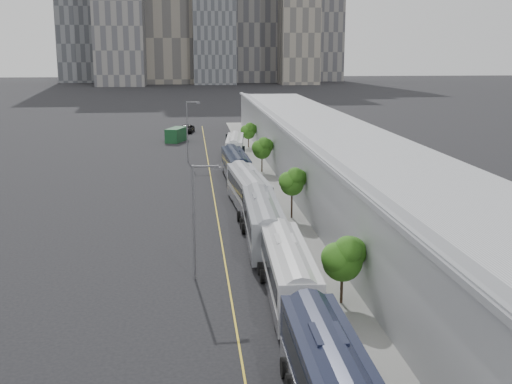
{
  "coord_description": "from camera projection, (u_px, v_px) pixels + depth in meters",
  "views": [
    {
      "loc": [
        -3.89,
        -3.57,
        16.05
      ],
      "look_at": [
        2.06,
        54.95,
        3.0
      ],
      "focal_mm": 45.0,
      "sensor_mm": 36.0,
      "label": 1
    }
  ],
  "objects": [
    {
      "name": "sidewalk",
      "position": [
        328.0,
        220.0,
        61.63
      ],
      "size": [
        10.0,
        170.0,
        0.12
      ],
      "primitive_type": "cube",
      "color": "gray",
      "rests_on": "ground"
    },
    {
      "name": "lane_line",
      "position": [
        218.0,
        224.0,
        60.6
      ],
      "size": [
        0.12,
        160.0,
        0.02
      ],
      "primitive_type": "cube",
      "color": "gold",
      "rests_on": "ground"
    },
    {
      "name": "depot",
      "position": [
        369.0,
        184.0,
        61.27
      ],
      "size": [
        12.45,
        160.4,
        7.2
      ],
      "color": "gray",
      "rests_on": "ground"
    },
    {
      "name": "bus_2",
      "position": [
        288.0,
        277.0,
        41.69
      ],
      "size": [
        3.1,
        13.18,
        3.83
      ],
      "rotation": [
        0.0,
        0.0,
        -0.03
      ],
      "color": "silver",
      "rests_on": "ground"
    },
    {
      "name": "bus_3",
      "position": [
        263.0,
        226.0,
        53.64
      ],
      "size": [
        3.17,
        13.67,
        3.97
      ],
      "rotation": [
        0.0,
        0.0,
        -0.03
      ],
      "color": "gray",
      "rests_on": "ground"
    },
    {
      "name": "bus_4",
      "position": [
        248.0,
        193.0,
        65.9
      ],
      "size": [
        3.6,
        13.69,
        3.96
      ],
      "rotation": [
        0.0,
        0.0,
        0.06
      ],
      "color": "#AAACB4",
      "rests_on": "ground"
    },
    {
      "name": "bus_5",
      "position": [
        236.0,
        168.0,
        80.76
      ],
      "size": [
        2.99,
        12.63,
        3.67
      ],
      "rotation": [
        0.0,
        0.0,
        0.04
      ],
      "color": "black",
      "rests_on": "ground"
    },
    {
      "name": "bus_6",
      "position": [
        235.0,
        149.0,
        96.59
      ],
      "size": [
        3.57,
        12.19,
        3.51
      ],
      "rotation": [
        0.0,
        0.0,
        -0.1
      ],
      "color": "white",
      "rests_on": "ground"
    },
    {
      "name": "tree_1",
      "position": [
        343.0,
        256.0,
        40.66
      ],
      "size": [
        2.59,
        2.59,
        4.6
      ],
      "color": "black",
      "rests_on": "ground"
    },
    {
      "name": "tree_2",
      "position": [
        292.0,
        181.0,
        61.51
      ],
      "size": [
        2.29,
        2.29,
        4.96
      ],
      "color": "black",
      "rests_on": "ground"
    },
    {
      "name": "tree_3",
      "position": [
        262.0,
        147.0,
        85.11
      ],
      "size": [
        2.46,
        2.46,
        4.69
      ],
      "color": "black",
      "rests_on": "ground"
    },
    {
      "name": "tree_4",
      "position": [
        248.0,
        130.0,
        107.04
      ],
      "size": [
        2.29,
        2.29,
        4.1
      ],
      "color": "black",
      "rests_on": "ground"
    },
    {
      "name": "street_lamp_near",
      "position": [
        197.0,
        214.0,
        44.91
      ],
      "size": [
        2.04,
        0.22,
        8.3
      ],
      "color": "#59595E",
      "rests_on": "ground"
    },
    {
      "name": "street_lamp_far",
      "position": [
        188.0,
        127.0,
        93.18
      ],
      "size": [
        2.04,
        0.22,
        8.79
      ],
      "color": "#59595E",
      "rests_on": "ground"
    },
    {
      "name": "shipping_container",
      "position": [
        176.0,
        135.0,
        114.66
      ],
      "size": [
        4.02,
        6.19,
        2.46
      ],
      "primitive_type": "cube",
      "rotation": [
        0.0,
        0.0,
        -0.33
      ],
      "color": "#123A1D",
      "rests_on": "ground"
    },
    {
      "name": "suv",
      "position": [
        186.0,
        129.0,
        126.92
      ],
      "size": [
        3.49,
        6.01,
        1.57
      ],
      "primitive_type": "imported",
      "rotation": [
        0.0,
        0.0,
        -0.16
      ],
      "color": "black",
      "rests_on": "ground"
    }
  ]
}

